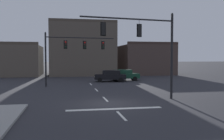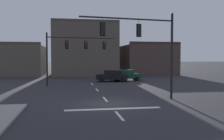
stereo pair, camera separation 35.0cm
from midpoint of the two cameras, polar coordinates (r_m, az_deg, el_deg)
The scene contains 8 objects.
ground_plane at distance 18.68m, azimuth -1.11°, elevation -7.61°, with size 400.00×400.00×0.00m, color #2B2B30.
stop_bar_paint at distance 16.74m, azimuth 0.02°, elevation -8.80°, with size 6.40×0.50×0.01m, color silver.
lane_centreline at distance 20.62m, azimuth -2.03°, elevation -6.61°, with size 0.16×26.40×0.01m.
signal_mast_near_side at distance 20.13m, azimuth 7.53°, elevation 6.61°, with size 7.64×1.15×7.02m.
signal_mast_far_side at distance 30.66m, azimuth -9.89°, elevation 4.74°, with size 8.39×1.15×6.39m.
car_lot_nearside at distance 37.39m, azimuth 2.46°, elevation -1.09°, with size 4.54×2.13×1.61m.
car_lot_middle at distance 35.61m, azimuth -0.61°, elevation -1.28°, with size 4.64×2.49×1.61m.
building_row at distance 51.73m, azimuth -6.48°, elevation 3.48°, with size 35.87×13.89×10.30m.
Camera 1 is at (-3.17, -18.10, 3.35)m, focal length 40.29 mm.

